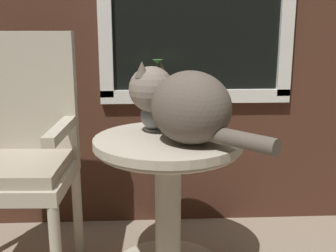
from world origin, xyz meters
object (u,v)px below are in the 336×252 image
at_px(wicker_chair, 17,147).
at_px(pewter_vase_with_ivy, 153,112).
at_px(cat, 184,104).
at_px(wicker_side_table, 168,185).

distance_m(wicker_chair, pewter_vase_with_ivy, 0.60).
xyz_separation_m(cat, pewter_vase_with_ivy, (-0.12, 0.17, -0.07)).
bearing_deg(wicker_side_table, pewter_vase_with_ivy, 117.11).
distance_m(cat, pewter_vase_with_ivy, 0.22).
xyz_separation_m(wicker_side_table, pewter_vase_with_ivy, (-0.06, 0.11, 0.30)).
relative_size(wicker_side_table, wicker_chair, 0.60).
bearing_deg(wicker_chair, pewter_vase_with_ivy, 4.35).
bearing_deg(cat, wicker_chair, 169.55).
bearing_deg(pewter_vase_with_ivy, cat, -55.99).
relative_size(wicker_side_table, pewter_vase_with_ivy, 2.02).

